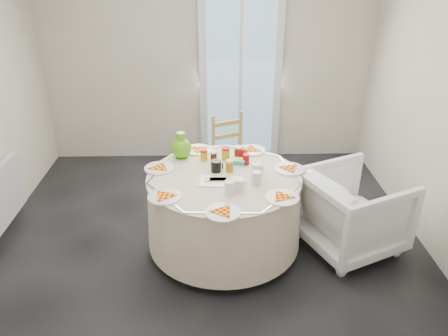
{
  "coord_description": "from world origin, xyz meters",
  "views": [
    {
      "loc": [
        0.06,
        -3.3,
        2.46
      ],
      "look_at": [
        0.15,
        0.01,
        0.8
      ],
      "focal_mm": 35.0,
      "sensor_mm": 36.0,
      "label": 1
    }
  ],
  "objects_px": {
    "table": "(224,210)",
    "green_pitcher": "(181,143)",
    "wooden_chair": "(233,152)",
    "armchair": "(352,209)"
  },
  "relations": [
    {
      "from": "armchair",
      "to": "green_pitcher",
      "type": "bearing_deg",
      "value": 50.32
    },
    {
      "from": "table",
      "to": "armchair",
      "type": "bearing_deg",
      "value": -1.74
    },
    {
      "from": "armchair",
      "to": "wooden_chair",
      "type": "bearing_deg",
      "value": 19.12
    },
    {
      "from": "table",
      "to": "armchair",
      "type": "distance_m",
      "value": 1.15
    },
    {
      "from": "table",
      "to": "wooden_chair",
      "type": "bearing_deg",
      "value": 82.76
    },
    {
      "from": "table",
      "to": "green_pitcher",
      "type": "xyz_separation_m",
      "value": [
        -0.38,
        0.39,
        0.49
      ]
    },
    {
      "from": "wooden_chair",
      "to": "green_pitcher",
      "type": "bearing_deg",
      "value": -151.72
    },
    {
      "from": "table",
      "to": "green_pitcher",
      "type": "distance_m",
      "value": 0.74
    },
    {
      "from": "table",
      "to": "green_pitcher",
      "type": "bearing_deg",
      "value": 134.63
    },
    {
      "from": "wooden_chair",
      "to": "armchair",
      "type": "distance_m",
      "value": 1.48
    }
  ]
}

